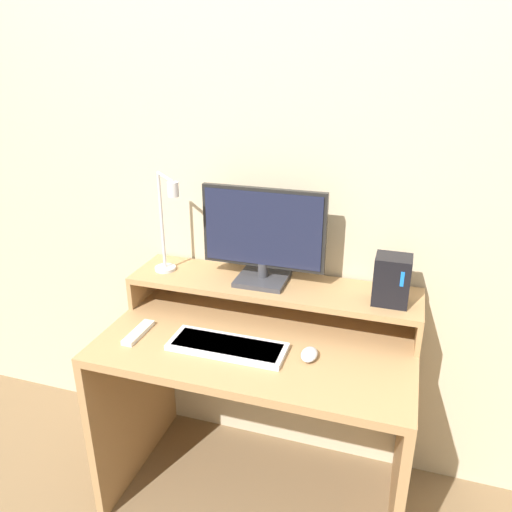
# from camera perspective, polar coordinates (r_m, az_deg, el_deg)

# --- Properties ---
(wall_back) EXTENTS (6.00, 0.05, 2.50)m
(wall_back) POSITION_cam_1_polar(r_m,az_deg,el_deg) (1.86, 3.42, 10.36)
(wall_back) COLOR beige
(wall_back) RESTS_ON ground_plane
(desk) EXTENTS (1.07, 0.61, 0.71)m
(desk) POSITION_cam_1_polar(r_m,az_deg,el_deg) (1.87, 0.19, -14.97)
(desk) COLOR #A87F51
(desk) RESTS_ON ground_plane
(monitor_shelf) EXTENTS (1.07, 0.26, 0.13)m
(monitor_shelf) POSITION_cam_1_polar(r_m,az_deg,el_deg) (1.85, 1.84, -3.71)
(monitor_shelf) COLOR #A87F51
(monitor_shelf) RESTS_ON desk
(monitor) EXTENTS (0.45, 0.18, 0.35)m
(monitor) POSITION_cam_1_polar(r_m,az_deg,el_deg) (1.79, 0.81, 2.34)
(monitor) COLOR #38383D
(monitor) RESTS_ON monitor_shelf
(desk_lamp) EXTENTS (0.17, 0.17, 0.39)m
(desk_lamp) POSITION_cam_1_polar(r_m,az_deg,el_deg) (1.85, -10.16, 3.56)
(desk_lamp) COLOR silver
(desk_lamp) RESTS_ON monitor_shelf
(router_dock) EXTENTS (0.12, 0.10, 0.17)m
(router_dock) POSITION_cam_1_polar(r_m,az_deg,el_deg) (1.73, 15.26, -2.65)
(router_dock) COLOR black
(router_dock) RESTS_ON monitor_shelf
(keyboard) EXTENTS (0.39, 0.14, 0.02)m
(keyboard) POSITION_cam_1_polar(r_m,az_deg,el_deg) (1.69, -3.30, -10.27)
(keyboard) COLOR silver
(keyboard) RESTS_ON desk
(mouse) EXTENTS (0.05, 0.08, 0.03)m
(mouse) POSITION_cam_1_polar(r_m,az_deg,el_deg) (1.65, 6.11, -11.12)
(mouse) COLOR silver
(mouse) RESTS_ON desk
(remote_control) EXTENTS (0.04, 0.16, 0.02)m
(remote_control) POSITION_cam_1_polar(r_m,az_deg,el_deg) (1.82, -13.30, -8.51)
(remote_control) COLOR white
(remote_control) RESTS_ON desk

